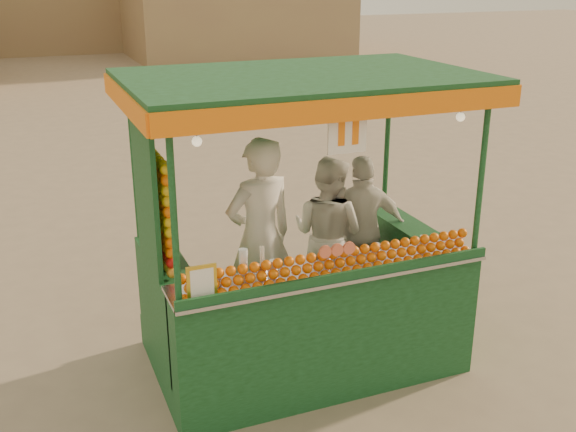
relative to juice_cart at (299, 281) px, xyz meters
name	(u,v)px	position (x,y,z in m)	size (l,w,h in m)	color
ground	(312,361)	(0.15, 0.01, -0.90)	(90.00, 90.00, 0.00)	#746553
juice_cart	(299,281)	(0.00, 0.00, 0.00)	(3.07, 1.99, 2.79)	#0F3914
vendor_left	(260,238)	(-0.28, 0.27, 0.38)	(0.77, 0.58, 1.91)	silver
vendor_middle	(328,234)	(0.52, 0.47, 0.22)	(0.95, 0.99, 1.60)	beige
vendor_right	(362,230)	(0.90, 0.47, 0.20)	(0.98, 0.57, 1.57)	beige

